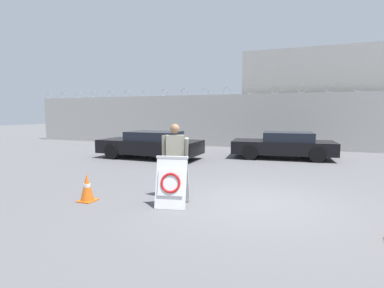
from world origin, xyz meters
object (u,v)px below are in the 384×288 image
barricade_sign (172,181)px  traffic_cone_near (87,188)px  parked_car_rear_sedan (284,145)px  security_guard (175,156)px  parked_car_front_coupe (151,144)px

barricade_sign → traffic_cone_near: 2.07m
barricade_sign → parked_car_rear_sedan: parked_car_rear_sedan is taller
barricade_sign → security_guard: bearing=96.9°
parked_car_front_coupe → parked_car_rear_sedan: (5.66, 2.15, -0.02)m
parked_car_front_coupe → parked_car_rear_sedan: size_ratio=1.02×
barricade_sign → traffic_cone_near: bearing=178.7°
security_guard → parked_car_rear_sedan: size_ratio=0.39×
parked_car_front_coupe → parked_car_rear_sedan: parked_car_front_coupe is taller
parked_car_front_coupe → barricade_sign: bearing=123.2°
traffic_cone_near → parked_car_rear_sedan: size_ratio=0.14×
barricade_sign → parked_car_rear_sedan: 8.40m
barricade_sign → parked_car_front_coupe: size_ratio=0.24×
traffic_cone_near → parked_car_front_coupe: (-1.83, 6.43, 0.31)m
barricade_sign → parked_car_rear_sedan: bearing=65.5°
parked_car_rear_sedan → barricade_sign: bearing=72.0°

